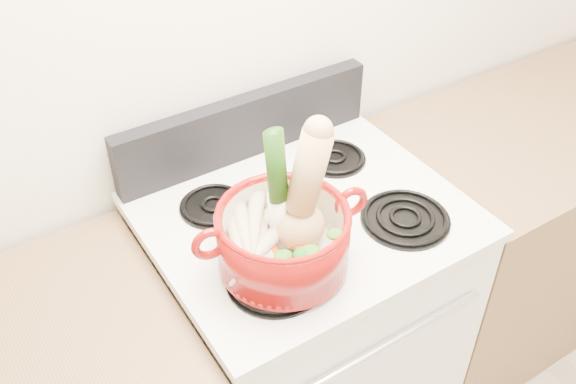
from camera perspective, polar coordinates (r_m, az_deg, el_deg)
wall_back at (r=1.68m, az=-5.00°, el=14.02°), size 3.50×0.02×2.60m
stove_body at (r=1.98m, az=1.35°, el=-12.47°), size 0.76×0.65×0.92m
cooktop at (r=1.63m, az=1.60°, el=-2.15°), size 0.78×0.67×0.03m
control_backsplash at (r=1.77m, az=-3.76°, el=5.84°), size 0.76×0.05×0.18m
oven_handle at (r=1.57m, az=8.60°, el=-13.39°), size 0.60×0.02×0.02m
counter_right at (r=2.57m, az=21.68°, el=-1.57°), size 1.36×0.65×0.90m
burner_front_left at (r=1.45m, az=-1.15°, el=-7.69°), size 0.22×0.22×0.02m
burner_front_right at (r=1.62m, az=10.39°, el=-2.26°), size 0.22×0.22×0.02m
burner_back_left at (r=1.64m, az=-6.65°, el=-1.14°), size 0.17×0.17×0.02m
burner_back_right at (r=1.79m, az=4.18°, el=3.10°), size 0.17×0.17×0.02m
dutch_oven at (r=1.42m, az=-0.44°, el=-4.18°), size 0.34×0.34×0.15m
pot_handle_left at (r=1.35m, az=-6.97°, el=-4.60°), size 0.08×0.03×0.08m
pot_handle_right at (r=1.44m, az=5.62°, el=-0.90°), size 0.08×0.03×0.08m
squash at (r=1.37m, az=1.08°, el=-0.06°), size 0.20×0.14×0.32m
leek at (r=1.37m, az=-0.83°, el=0.15°), size 0.06×0.08×0.31m
ginger at (r=1.51m, az=-1.24°, el=-2.19°), size 0.09×0.07×0.04m
parsnip_0 at (r=1.42m, az=-1.79°, el=-5.00°), size 0.10×0.25×0.07m
parsnip_1 at (r=1.41m, az=-4.15°, el=-5.44°), size 0.10×0.20×0.06m
parsnip_2 at (r=1.43m, az=-2.58°, el=-4.44°), size 0.07×0.18×0.05m
parsnip_3 at (r=1.39m, az=-2.96°, el=-5.68°), size 0.18×0.10×0.05m
parsnip_4 at (r=1.42m, az=-3.84°, el=-3.92°), size 0.12×0.23×0.06m
parsnip_5 at (r=1.43m, az=-2.99°, el=-3.31°), size 0.16×0.22×0.06m
carrot_0 at (r=1.39m, az=-0.18°, el=-6.37°), size 0.05×0.17×0.05m
carrot_1 at (r=1.39m, az=-0.13°, el=-6.56°), size 0.04×0.15×0.04m
carrot_2 at (r=1.41m, az=1.32°, el=-5.25°), size 0.09×0.15×0.04m
carrot_3 at (r=1.38m, az=0.63°, el=-6.40°), size 0.13×0.10×0.04m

